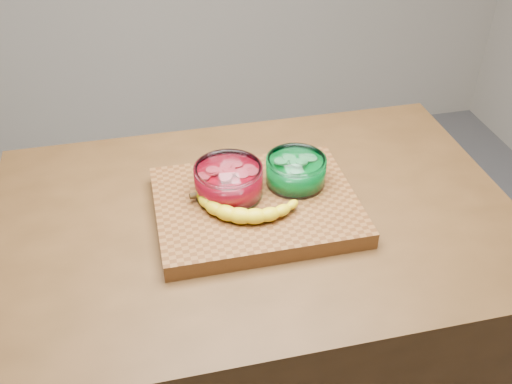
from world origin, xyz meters
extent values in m
cube|color=#4E3217|center=(0.00, 0.00, 0.45)|extent=(1.20, 0.80, 0.90)
cube|color=brown|center=(0.00, 0.00, 0.92)|extent=(0.45, 0.35, 0.04)
cylinder|color=white|center=(-0.06, 0.03, 0.98)|extent=(0.15, 0.15, 0.07)
cylinder|color=red|center=(-0.06, 0.03, 0.97)|extent=(0.13, 0.13, 0.04)
cylinder|color=#F84E5E|center=(-0.06, 0.03, 1.00)|extent=(0.13, 0.13, 0.02)
cylinder|color=white|center=(0.10, 0.04, 0.97)|extent=(0.14, 0.14, 0.06)
cylinder|color=#01912B|center=(0.10, 0.04, 0.96)|extent=(0.12, 0.12, 0.04)
cylinder|color=#69E080|center=(0.10, 0.04, 0.99)|extent=(0.11, 0.11, 0.02)
camera|label=1|loc=(-0.22, -0.99, 1.73)|focal=40.00mm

